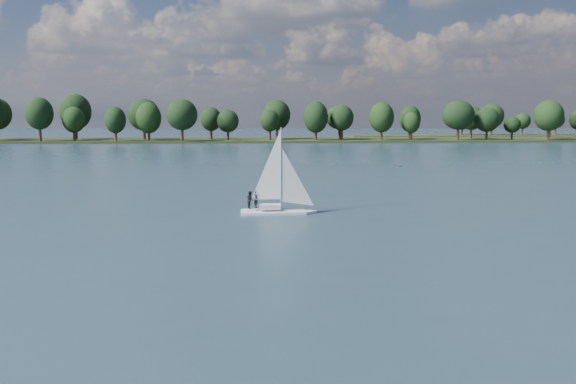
% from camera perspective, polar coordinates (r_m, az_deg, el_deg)
% --- Properties ---
extents(ground, '(700.00, 700.00, 0.00)m').
position_cam_1_polar(ground, '(119.73, -7.22, 2.48)').
color(ground, '#233342').
rests_on(ground, ground).
extents(far_shore, '(660.00, 40.00, 1.50)m').
position_cam_1_polar(far_shore, '(231.42, -5.21, 4.54)').
color(far_shore, black).
rests_on(far_shore, ground).
extents(sailboat, '(6.32, 2.17, 8.18)m').
position_cam_1_polar(sailboat, '(57.67, -1.27, 0.26)').
color(sailboat, silver).
rests_on(sailboat, ground).
extents(treeline, '(562.65, 74.40, 18.26)m').
position_cam_1_polar(treeline, '(229.58, -9.48, 6.50)').
color(treeline, black).
rests_on(treeline, ground).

